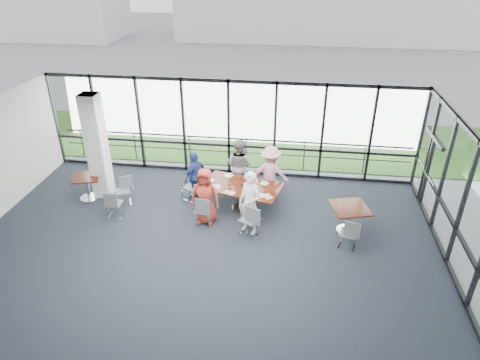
# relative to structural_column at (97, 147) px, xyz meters

# --- Properties ---
(floor) EXTENTS (12.00, 10.00, 0.02)m
(floor) POSITION_rel_structural_column_xyz_m (3.60, -3.00, -1.61)
(floor) COLOR #20272F
(floor) RESTS_ON ground
(ceiling) EXTENTS (12.00, 10.00, 0.04)m
(ceiling) POSITION_rel_structural_column_xyz_m (3.60, -3.00, 1.60)
(ceiling) COLOR silver
(ceiling) RESTS_ON ground
(curtain_wall_back) EXTENTS (12.00, 0.10, 3.20)m
(curtain_wall_back) POSITION_rel_structural_column_xyz_m (3.60, 2.00, 0.00)
(curtain_wall_back) COLOR white
(curtain_wall_back) RESTS_ON ground
(curtain_wall_right) EXTENTS (0.10, 10.00, 3.20)m
(curtain_wall_right) POSITION_rel_structural_column_xyz_m (9.60, -3.00, 0.00)
(curtain_wall_right) COLOR white
(curtain_wall_right) RESTS_ON ground
(exit_door) EXTENTS (0.12, 1.60, 2.10)m
(exit_door) POSITION_rel_structural_column_xyz_m (9.60, 0.75, -0.55)
(exit_door) COLOR black
(exit_door) RESTS_ON ground
(structural_column) EXTENTS (0.50, 0.50, 3.20)m
(structural_column) POSITION_rel_structural_column_xyz_m (0.00, 0.00, 0.00)
(structural_column) COLOR white
(structural_column) RESTS_ON ground
(apron) EXTENTS (80.00, 70.00, 0.02)m
(apron) POSITION_rel_structural_column_xyz_m (3.60, 7.00, -1.62)
(apron) COLOR gray
(apron) RESTS_ON ground
(grass_strip) EXTENTS (80.00, 5.00, 0.01)m
(grass_strip) POSITION_rel_structural_column_xyz_m (3.60, 5.00, -1.59)
(grass_strip) COLOR #2C6323
(grass_strip) RESTS_ON ground
(hangar_aux) EXTENTS (10.00, 6.00, 4.00)m
(hangar_aux) POSITION_rel_structural_column_xyz_m (-14.40, 25.00, 0.40)
(hangar_aux) COLOR silver
(hangar_aux) RESTS_ON ground
(guard_rail) EXTENTS (12.00, 0.06, 0.06)m
(guard_rail) POSITION_rel_structural_column_xyz_m (3.60, 2.60, -1.10)
(guard_rail) COLOR #2D2D33
(guard_rail) RESTS_ON ground
(main_table) EXTENTS (2.45, 1.73, 0.75)m
(main_table) POSITION_rel_structural_column_xyz_m (4.32, -0.23, -0.95)
(main_table) COLOR #371307
(main_table) RESTS_ON ground
(side_table_left) EXTENTS (0.97, 0.97, 0.75)m
(side_table_left) POSITION_rel_structural_column_xyz_m (-0.37, -0.30, -0.98)
(side_table_left) COLOR #371307
(side_table_left) RESTS_ON ground
(side_table_right) EXTENTS (1.15, 1.15, 0.75)m
(side_table_right) POSITION_rel_structural_column_xyz_m (7.30, -0.98, -0.96)
(side_table_right) COLOR #371307
(side_table_right) RESTS_ON ground
(diner_near_left) EXTENTS (0.82, 0.55, 1.62)m
(diner_near_left) POSITION_rel_structural_column_xyz_m (3.43, -1.05, -0.79)
(diner_near_left) COLOR #B33725
(diner_near_left) RESTS_ON ground
(diner_near_right) EXTENTS (0.79, 0.72, 1.77)m
(diner_near_right) POSITION_rel_structural_column_xyz_m (4.69, -1.36, -0.72)
(diner_near_right) COLOR white
(diner_near_right) RESTS_ON ground
(diner_far_left) EXTENTS (0.98, 0.84, 1.72)m
(diner_far_left) POSITION_rel_structural_column_xyz_m (4.11, 0.83, -0.74)
(diner_far_left) COLOR gray
(diner_far_left) RESTS_ON ground
(diner_far_right) EXTENTS (1.16, 0.69, 1.69)m
(diner_far_right) POSITION_rel_structural_column_xyz_m (5.09, 0.49, -0.75)
(diner_far_right) COLOR pink
(diner_far_right) RESTS_ON ground
(diner_end) EXTENTS (0.86, 1.04, 1.55)m
(diner_end) POSITION_rel_structural_column_xyz_m (2.88, 0.13, -0.82)
(diner_end) COLOR navy
(diner_end) RESTS_ON ground
(chair_main_nl) EXTENTS (0.47, 0.47, 0.87)m
(chair_main_nl) POSITION_rel_structural_column_xyz_m (3.39, -1.16, -1.17)
(chair_main_nl) COLOR slate
(chair_main_nl) RESTS_ON ground
(chair_main_nr) EXTENTS (0.61, 0.61, 0.92)m
(chair_main_nr) POSITION_rel_structural_column_xyz_m (4.71, -1.50, -1.14)
(chair_main_nr) COLOR slate
(chair_main_nr) RESTS_ON ground
(chair_main_fl) EXTENTS (0.63, 0.63, 0.97)m
(chair_main_fl) POSITION_rel_structural_column_xyz_m (4.12, 0.96, -1.11)
(chair_main_fl) COLOR slate
(chair_main_fl) RESTS_ON ground
(chair_main_fr) EXTENTS (0.51, 0.51, 0.81)m
(chair_main_fr) POSITION_rel_structural_column_xyz_m (5.09, 0.68, -1.19)
(chair_main_fr) COLOR slate
(chair_main_fr) RESTS_ON ground
(chair_main_end) EXTENTS (0.54, 0.54, 0.84)m
(chair_main_end) POSITION_rel_structural_column_xyz_m (2.77, 0.07, -1.18)
(chair_main_end) COLOR slate
(chair_main_end) RESTS_ON ground
(chair_spare_la) EXTENTS (0.41, 0.41, 0.82)m
(chair_spare_la) POSITION_rel_structural_column_xyz_m (0.82, -1.13, -1.19)
(chair_spare_la) COLOR slate
(chair_spare_la) RESTS_ON ground
(chair_spare_lb) EXTENTS (0.53, 0.53, 0.82)m
(chair_spare_lb) POSITION_rel_structural_column_xyz_m (0.80, -0.43, -1.19)
(chair_spare_lb) COLOR slate
(chair_spare_lb) RESTS_ON ground
(chair_spare_r) EXTENTS (0.51, 0.51, 0.85)m
(chair_spare_r) POSITION_rel_structural_column_xyz_m (7.23, -1.71, -1.18)
(chair_spare_r) COLOR slate
(chair_spare_r) RESTS_ON ground
(plate_nl) EXTENTS (0.27, 0.27, 0.01)m
(plate_nl) POSITION_rel_structural_column_xyz_m (3.60, -0.39, -0.84)
(plate_nl) COLOR white
(plate_nl) RESTS_ON main_table
(plate_nr) EXTENTS (0.26, 0.26, 0.01)m
(plate_nr) POSITION_rel_structural_column_xyz_m (4.91, -0.72, -0.84)
(plate_nr) COLOR white
(plate_nr) RESTS_ON main_table
(plate_fl) EXTENTS (0.27, 0.27, 0.01)m
(plate_fl) POSITION_rel_structural_column_xyz_m (3.86, 0.34, -0.84)
(plate_fl) COLOR white
(plate_fl) RESTS_ON main_table
(plate_fr) EXTENTS (0.24, 0.24, 0.01)m
(plate_fr) POSITION_rel_structural_column_xyz_m (4.96, -0.01, -0.84)
(plate_fr) COLOR white
(plate_fr) RESTS_ON main_table
(plate_end) EXTENTS (0.28, 0.28, 0.01)m
(plate_end) POSITION_rel_structural_column_xyz_m (3.35, -0.05, -0.84)
(plate_end) COLOR white
(plate_end) RESTS_ON main_table
(tumbler_a) EXTENTS (0.07, 0.07, 0.13)m
(tumbler_a) POSITION_rel_structural_column_xyz_m (4.02, -0.48, -0.78)
(tumbler_a) COLOR white
(tumbler_a) RESTS_ON main_table
(tumbler_b) EXTENTS (0.08, 0.08, 0.15)m
(tumbler_b) POSITION_rel_structural_column_xyz_m (4.57, -0.49, -0.77)
(tumbler_b) COLOR white
(tumbler_b) RESTS_ON main_table
(tumbler_c) EXTENTS (0.07, 0.07, 0.15)m
(tumbler_c) POSITION_rel_structural_column_xyz_m (4.38, 0.03, -0.78)
(tumbler_c) COLOR white
(tumbler_c) RESTS_ON main_table
(tumbler_d) EXTENTS (0.07, 0.07, 0.15)m
(tumbler_d) POSITION_rel_structural_column_xyz_m (3.58, -0.26, -0.78)
(tumbler_d) COLOR white
(tumbler_d) RESTS_ON main_table
(menu_a) EXTENTS (0.37, 0.32, 0.00)m
(menu_a) POSITION_rel_structural_column_xyz_m (4.04, -0.67, -0.85)
(menu_a) COLOR beige
(menu_a) RESTS_ON main_table
(menu_b) EXTENTS (0.35, 0.37, 0.00)m
(menu_b) POSITION_rel_structural_column_xyz_m (5.11, -0.73, -0.85)
(menu_b) COLOR beige
(menu_b) RESTS_ON main_table
(menu_c) EXTENTS (0.32, 0.24, 0.00)m
(menu_c) POSITION_rel_structural_column_xyz_m (4.60, 0.12, -0.85)
(menu_c) COLOR beige
(menu_c) RESTS_ON main_table
(condiment_caddy) EXTENTS (0.10, 0.07, 0.04)m
(condiment_caddy) POSITION_rel_structural_column_xyz_m (4.36, -0.24, -0.83)
(condiment_caddy) COLOR black
(condiment_caddy) RESTS_ON main_table
(ketchup_bottle) EXTENTS (0.06, 0.06, 0.18)m
(ketchup_bottle) POSITION_rel_structural_column_xyz_m (4.39, -0.18, -0.76)
(ketchup_bottle) COLOR #9A180B
(ketchup_bottle) RESTS_ON main_table
(green_bottle) EXTENTS (0.05, 0.05, 0.20)m
(green_bottle) POSITION_rel_structural_column_xyz_m (4.39, -0.17, -0.75)
(green_bottle) COLOR #226825
(green_bottle) RESTS_ON main_table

